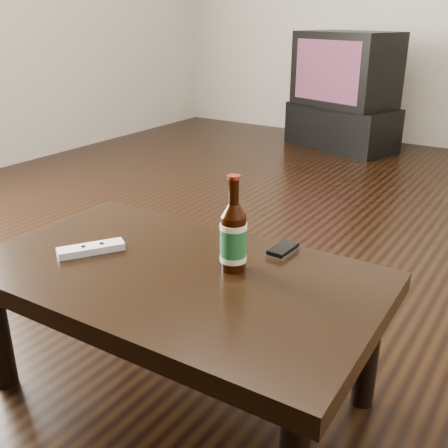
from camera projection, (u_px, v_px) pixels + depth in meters
The scene contains 7 objects.
floor at pixel (256, 291), 2.17m from camera, with size 5.00×6.00×0.01m, color black.
tv_stand at pixel (341, 127), 4.39m from camera, with size 0.89×0.44×0.35m, color black.
tv at pixel (346, 69), 4.21m from camera, with size 0.88×0.69×0.58m.
coffee_table at pixel (177, 288), 1.45m from camera, with size 1.12×0.67×0.41m.
beer_bottle at pixel (233, 237), 1.40m from camera, with size 0.09×0.09×0.27m.
phone at pixel (283, 250), 1.53m from camera, with size 0.06×0.11×0.02m.
remote at pixel (91, 249), 1.53m from camera, with size 0.15×0.19×0.02m.
Camera 1 is at (0.94, -1.67, 1.06)m, focal length 42.00 mm.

